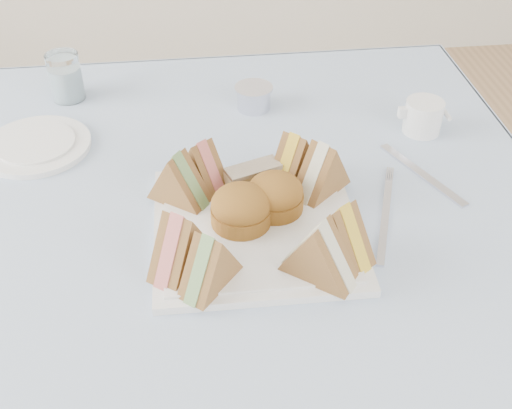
{
  "coord_description": "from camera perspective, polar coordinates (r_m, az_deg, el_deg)",
  "views": [
    {
      "loc": [
        -0.05,
        -0.75,
        1.36
      ],
      "look_at": [
        0.04,
        -0.06,
        0.8
      ],
      "focal_mm": 45.0,
      "sensor_mm": 36.0,
      "label": 1
    }
  ],
  "objects": [
    {
      "name": "sandwich_fl_a",
      "position": [
        0.84,
        -6.8,
        -3.19
      ],
      "size": [
        0.1,
        0.11,
        0.09
      ],
      "primitive_type": null,
      "rotation": [
        0.0,
        0.0,
        0.94
      ],
      "color": "olive",
      "rests_on": "serving_plate"
    },
    {
      "name": "water_glass",
      "position": [
        1.27,
        -16.58,
        10.83
      ],
      "size": [
        0.07,
        0.07,
        0.09
      ],
      "primitive_type": "cylinder",
      "rotation": [
        0.0,
        0.0,
        0.24
      ],
      "color": "white",
      "rests_on": "tablecloth"
    },
    {
      "name": "tea_strainer",
      "position": [
        1.2,
        -0.2,
        9.41
      ],
      "size": [
        0.08,
        0.08,
        0.04
      ],
      "primitive_type": "cylinder",
      "rotation": [
        0.0,
        0.0,
        -0.19
      ],
      "color": "silver",
      "rests_on": "tablecloth"
    },
    {
      "name": "sandwich_bl_a",
      "position": [
        0.95,
        -6.91,
        2.42
      ],
      "size": [
        0.1,
        0.09,
        0.08
      ],
      "primitive_type": null,
      "rotation": [
        0.0,
        0.0,
        2.5
      ],
      "color": "olive",
      "rests_on": "serving_plate"
    },
    {
      "name": "scone_left",
      "position": [
        0.9,
        -1.35,
        -0.31
      ],
      "size": [
        0.1,
        0.1,
        0.06
      ],
      "primitive_type": "cylinder",
      "rotation": [
        0.0,
        0.0,
        0.12
      ],
      "color": "#A47222",
      "rests_on": "serving_plate"
    },
    {
      "name": "knife",
      "position": [
        1.07,
        14.54,
        2.64
      ],
      "size": [
        0.09,
        0.18,
        0.0
      ],
      "primitive_type": "cube",
      "rotation": [
        0.0,
        0.0,
        0.43
      ],
      "color": "silver",
      "rests_on": "tablecloth"
    },
    {
      "name": "sandwich_fr_b",
      "position": [
        0.82,
        5.68,
        -3.99
      ],
      "size": [
        0.11,
        0.1,
        0.09
      ],
      "primitive_type": null,
      "rotation": [
        0.0,
        0.0,
        -0.66
      ],
      "color": "olive",
      "rests_on": "serving_plate"
    },
    {
      "name": "scone_right",
      "position": [
        0.93,
        1.71,
        0.86
      ],
      "size": [
        0.1,
        0.1,
        0.06
      ],
      "primitive_type": "cylinder",
      "rotation": [
        0.0,
        0.0,
        0.21
      ],
      "color": "#A47222",
      "rests_on": "serving_plate"
    },
    {
      "name": "sandwich_br_b",
      "position": [
        0.99,
        3.39,
        4.29
      ],
      "size": [
        0.09,
        0.1,
        0.08
      ],
      "primitive_type": null,
      "rotation": [
        0.0,
        0.0,
        -2.33
      ],
      "color": "olive",
      "rests_on": "serving_plate"
    },
    {
      "name": "table",
      "position": [
        1.24,
        -1.96,
        -13.91
      ],
      "size": [
        0.9,
        0.9,
        0.74
      ],
      "primitive_type": "cube",
      "color": "brown",
      "rests_on": "floor"
    },
    {
      "name": "sandwich_fl_b",
      "position": [
        0.81,
        -4.13,
        -4.94
      ],
      "size": [
        0.09,
        0.1,
        0.08
      ],
      "primitive_type": null,
      "rotation": [
        0.0,
        0.0,
        0.87
      ],
      "color": "olive",
      "rests_on": "serving_plate"
    },
    {
      "name": "side_plate",
      "position": [
        1.16,
        -18.92,
        4.96
      ],
      "size": [
        0.23,
        0.23,
        0.01
      ],
      "primitive_type": "cylinder",
      "rotation": [
        0.0,
        0.0,
        -0.33
      ],
      "color": "white",
      "rests_on": "tablecloth"
    },
    {
      "name": "sandwich_bl_b",
      "position": [
        0.98,
        -4.77,
        3.7
      ],
      "size": [
        0.09,
        0.09,
        0.08
      ],
      "primitive_type": null,
      "rotation": [
        0.0,
        0.0,
        2.21
      ],
      "color": "olive",
      "rests_on": "serving_plate"
    },
    {
      "name": "serving_plate",
      "position": [
        0.92,
        0.0,
        -2.11
      ],
      "size": [
        0.29,
        0.29,
        0.01
      ],
      "primitive_type": "cube",
      "rotation": [
        0.0,
        0.0,
        -0.01
      ],
      "color": "white",
      "rests_on": "tablecloth"
    },
    {
      "name": "sandwich_fr_a",
      "position": [
        0.86,
        7.64,
        -2.24
      ],
      "size": [
        0.09,
        0.1,
        0.08
      ],
      "primitive_type": null,
      "rotation": [
        0.0,
        0.0,
        -0.96
      ],
      "color": "olive",
      "rests_on": "serving_plate"
    },
    {
      "name": "sandwich_br_a",
      "position": [
        0.96,
        5.9,
        3.29
      ],
      "size": [
        0.1,
        0.1,
        0.09
      ],
      "primitive_type": null,
      "rotation": [
        0.0,
        0.0,
        -2.41
      ],
      "color": "olive",
      "rests_on": "serving_plate"
    },
    {
      "name": "pastry_slice",
      "position": [
        0.98,
        -0.25,
        2.45
      ],
      "size": [
        0.09,
        0.06,
        0.04
      ],
      "primitive_type": "cube",
      "rotation": [
        0.0,
        0.0,
        0.34
      ],
      "color": "tan",
      "rests_on": "serving_plate"
    },
    {
      "name": "creamer_jug",
      "position": [
        1.17,
        14.64,
        7.56
      ],
      "size": [
        0.07,
        0.07,
        0.06
      ],
      "primitive_type": "cylinder",
      "rotation": [
        0.0,
        0.0,
        0.02
      ],
      "color": "white",
      "rests_on": "tablecloth"
    },
    {
      "name": "tablecloth",
      "position": [
        0.97,
        -2.44,
        -0.54
      ],
      "size": [
        1.02,
        1.02,
        0.01
      ],
      "primitive_type": "cube",
      "color": "#AAC9EE",
      "rests_on": "table"
    },
    {
      "name": "fork",
      "position": [
        0.96,
        11.38,
        -1.39
      ],
      "size": [
        0.08,
        0.19,
        0.0
      ],
      "primitive_type": "cube",
      "rotation": [
        0.0,
        0.0,
        -0.34
      ],
      "color": "silver",
      "rests_on": "tablecloth"
    }
  ]
}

